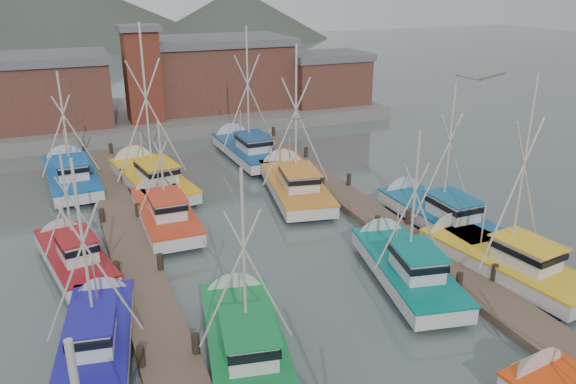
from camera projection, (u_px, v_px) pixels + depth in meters
name	position (u px, v px, depth m)	size (l,w,h in m)	color
ground	(318.00, 302.00, 24.90)	(260.00, 260.00, 0.00)	#44524F
dock_left	(143.00, 286.00, 25.79)	(2.30, 46.00, 1.50)	brown
dock_right	(402.00, 236.00, 30.84)	(2.30, 46.00, 1.50)	brown
quay	(160.00, 116.00, 56.64)	(44.00, 16.00, 1.20)	gray
shed_left	(37.00, 90.00, 49.63)	(12.72, 8.48, 6.20)	brown
shed_center	(216.00, 72.00, 57.36)	(14.84, 9.54, 6.90)	brown
shed_right	(325.00, 78.00, 59.04)	(8.48, 6.36, 5.20)	brown
lookout_tower	(142.00, 73.00, 50.72)	(3.60, 3.60, 8.50)	maroon
distant_hills	(32.00, 44.00, 126.16)	(175.00, 140.00, 42.00)	#465043
boat_4	(244.00, 339.00, 21.21)	(4.30, 9.22, 8.44)	#101F38
boat_5	(402.00, 265.00, 26.67)	(4.39, 9.25, 8.18)	#101F38
boat_6	(99.00, 334.00, 21.50)	(3.69, 8.22, 8.49)	#101F38
boat_7	(496.00, 259.00, 27.29)	(4.21, 9.57, 10.54)	#101F38
boat_8	(164.00, 212.00, 32.89)	(2.96, 9.03, 7.07)	#101F38
boat_9	(293.00, 183.00, 37.45)	(4.98, 10.67, 10.81)	#101F38
boat_10	(73.00, 255.00, 27.66)	(3.73, 8.11, 6.76)	#101F38
boat_11	(434.00, 213.00, 32.64)	(3.76, 9.27, 9.18)	#101F38
boat_12	(149.00, 177.00, 38.61)	(4.74, 10.70, 12.01)	#101F38
boat_13	(246.00, 149.00, 45.13)	(4.50, 10.16, 11.26)	#101F38
boat_14	(71.00, 175.00, 39.14)	(3.73, 9.94, 8.83)	#101F38
gull_near	(481.00, 78.00, 15.11)	(1.55, 0.64, 0.24)	gray
gull_far	(298.00, 118.00, 25.71)	(1.55, 0.63, 0.24)	gray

